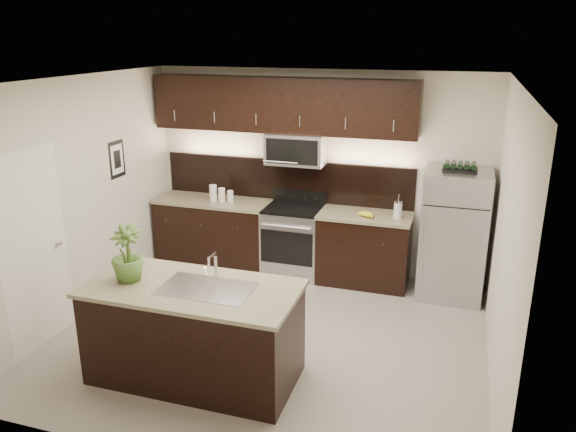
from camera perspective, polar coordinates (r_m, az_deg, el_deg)
name	(u,v)px	position (r m, az deg, el deg)	size (l,w,h in m)	color
ground	(270,336)	(6.23, -1.86, -12.06)	(4.50, 4.50, 0.00)	gray
room_walls	(256,185)	(5.58, -3.24, 3.16)	(4.52, 4.02, 2.71)	beige
counter_run	(279,239)	(7.61, -0.92, -2.34)	(3.51, 0.65, 0.94)	black
upper_fixtures	(284,114)	(7.33, -0.42, 10.34)	(3.49, 0.40, 1.66)	black
island	(194,332)	(5.42, -9.50, -11.55)	(1.96, 0.96, 0.94)	black
sink_faucet	(207,287)	(5.15, -8.22, -7.11)	(0.84, 0.50, 0.28)	silver
refrigerator	(453,235)	(7.10, 16.46, -1.85)	(0.77, 0.70, 1.60)	#B2B2B7
wine_rack	(460,167)	(6.87, 17.08, 4.78)	(0.39, 0.24, 0.10)	black
plant	(127,253)	(5.36, -16.02, -3.68)	(0.30, 0.30, 0.53)	#456528
canisters	(220,194)	(7.69, -6.96, 2.20)	(0.34, 0.11, 0.22)	silver
french_press	(398,210)	(7.06, 11.10, 0.64)	(0.10, 0.10, 0.30)	silver
bananas	(363,213)	(7.11, 7.64, 0.28)	(0.21, 0.16, 0.06)	gold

